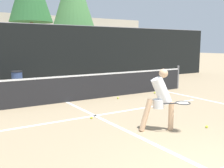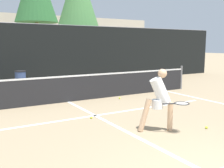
% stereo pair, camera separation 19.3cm
% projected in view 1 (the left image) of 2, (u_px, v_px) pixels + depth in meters
% --- Properties ---
extents(court_service_line, '(8.25, 0.10, 0.01)m').
position_uv_depth(court_service_line, '(95.00, 116.00, 7.53)').
color(court_service_line, white).
rests_on(court_service_line, ground).
extents(court_center_mark, '(0.10, 6.12, 0.01)m').
position_uv_depth(court_center_mark, '(112.00, 124.00, 6.74)').
color(court_center_mark, white).
rests_on(court_center_mark, ground).
extents(court_sideline_right, '(0.10, 7.12, 0.01)m').
position_uv_depth(court_sideline_right, '(222.00, 103.00, 9.10)').
color(court_sideline_right, white).
rests_on(court_sideline_right, ground).
extents(net, '(11.09, 0.09, 1.07)m').
position_uv_depth(net, '(66.00, 88.00, 9.24)').
color(net, slate).
rests_on(net, ground).
extents(fence_back, '(24.00, 0.06, 3.03)m').
position_uv_depth(fence_back, '(32.00, 55.00, 12.62)').
color(fence_back, black).
rests_on(fence_back, ground).
extents(player_practicing, '(1.05, 0.87, 1.48)m').
position_uv_depth(player_practicing, '(161.00, 97.00, 6.13)').
color(player_practicing, '#DBAD84').
rests_on(player_practicing, ground).
extents(tennis_ball_scattered_4, '(0.07, 0.07, 0.07)m').
position_uv_depth(tennis_ball_scattered_4, '(92.00, 118.00, 7.22)').
color(tennis_ball_scattered_4, '#D1E033').
rests_on(tennis_ball_scattered_4, ground).
extents(tennis_ball_scattered_5, '(0.07, 0.07, 0.07)m').
position_uv_depth(tennis_ball_scattered_5, '(155.00, 93.00, 10.95)').
color(tennis_ball_scattered_5, '#D1E033').
rests_on(tennis_ball_scattered_5, ground).
extents(tennis_ball_scattered_6, '(0.07, 0.07, 0.07)m').
position_uv_depth(tennis_ball_scattered_6, '(118.00, 98.00, 9.87)').
color(tennis_ball_scattered_6, '#D1E033').
rests_on(tennis_ball_scattered_6, ground).
extents(tennis_ball_scattered_8, '(0.07, 0.07, 0.07)m').
position_uv_depth(tennis_ball_scattered_8, '(207.00, 127.00, 6.43)').
color(tennis_ball_scattered_8, '#D1E033').
rests_on(tennis_ball_scattered_8, ground).
extents(trash_bin, '(0.48, 0.48, 0.89)m').
position_uv_depth(trash_bin, '(17.00, 81.00, 11.46)').
color(trash_bin, '#384C7F').
rests_on(trash_bin, ground).
extents(parked_car, '(1.80, 4.40, 1.54)m').
position_uv_depth(parked_car, '(43.00, 66.00, 17.20)').
color(parked_car, black).
rests_on(parked_car, ground).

